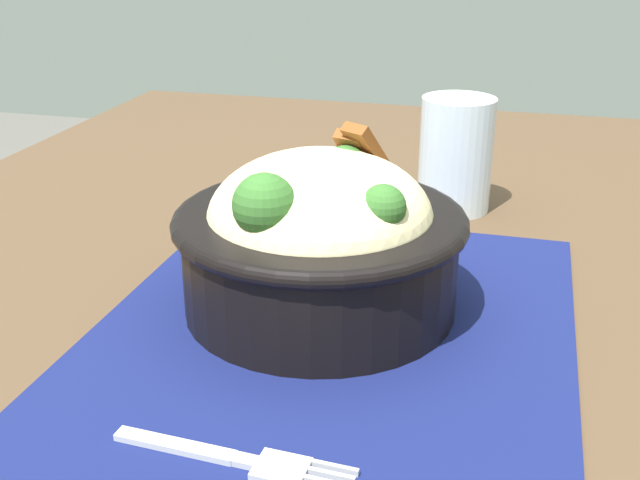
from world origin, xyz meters
The scene contains 5 objects.
table centered at (0.00, 0.00, 0.65)m, with size 1.35×0.84×0.71m.
placemat centered at (0.01, 0.03, 0.71)m, with size 0.43×0.31×0.00m, color #11194C.
bowl centered at (-0.04, 0.01, 0.76)m, with size 0.21×0.21×0.12m.
fork centered at (0.13, 0.02, 0.71)m, with size 0.02×0.13×0.00m.
drinking_glass centered at (-0.27, 0.08, 0.75)m, with size 0.07×0.07×0.10m.
Camera 1 is at (0.42, 0.14, 0.96)m, focal length 44.10 mm.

